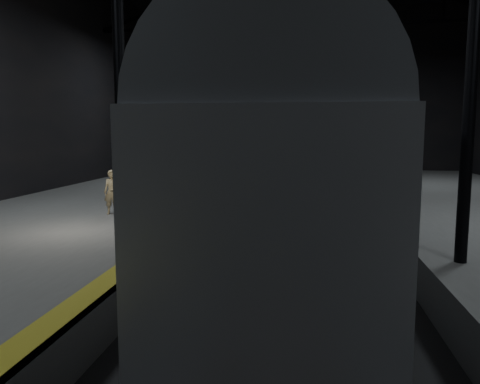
# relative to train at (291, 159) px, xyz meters

# --- Properties ---
(ground) EXTENTS (44.00, 44.00, 0.00)m
(ground) POSITION_rel_train_xyz_m (0.00, 0.05, -2.99)
(ground) COLOR black
(ground) RESTS_ON ground
(platform_left) EXTENTS (9.00, 43.80, 1.00)m
(platform_left) POSITION_rel_train_xyz_m (-7.50, 0.05, -2.49)
(platform_left) COLOR #575754
(platform_left) RESTS_ON ground
(tactile_strip) EXTENTS (0.50, 43.80, 0.01)m
(tactile_strip) POSITION_rel_train_xyz_m (-3.25, 0.05, -1.99)
(tactile_strip) COLOR olive
(tactile_strip) RESTS_ON platform_left
(track) EXTENTS (2.40, 43.00, 0.24)m
(track) POSITION_rel_train_xyz_m (0.00, 0.05, -2.92)
(track) COLOR #3F3328
(track) RESTS_ON ground
(train) EXTENTS (3.00, 20.05, 5.36)m
(train) POSITION_rel_train_xyz_m (0.00, 0.00, 0.00)
(train) COLOR #ACAEB4
(train) RESTS_ON ground
(woman) EXTENTS (0.62, 0.47, 1.53)m
(woman) POSITION_rel_train_xyz_m (-6.11, 0.79, -1.23)
(woman) COLOR tan
(woman) RESTS_ON platform_left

